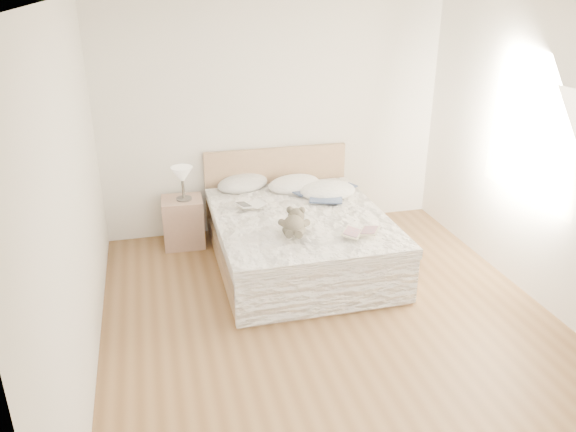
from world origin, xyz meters
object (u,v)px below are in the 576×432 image
at_px(bed, 298,237).
at_px(table_lamp, 182,177).
at_px(photo_book, 250,205).
at_px(teddy_bear, 294,232).
at_px(childrens_book, 361,233).
at_px(nightstand, 183,222).

xyz_separation_m(bed, table_lamp, (-1.12, 0.73, 0.52)).
bearing_deg(bed, photo_book, 154.95).
bearing_deg(teddy_bear, photo_book, 123.14).
height_order(photo_book, childrens_book, same).
bearing_deg(table_lamp, nightstand, 136.18).
relative_size(table_lamp, photo_book, 1.31).
xyz_separation_m(childrens_book, teddy_bear, (-0.62, 0.13, 0.02)).
height_order(nightstand, teddy_bear, teddy_bear).
bearing_deg(childrens_book, photo_book, 167.83).
xyz_separation_m(bed, childrens_book, (0.42, -0.72, 0.32)).
bearing_deg(bed, table_lamp, 146.76).
height_order(nightstand, photo_book, photo_book).
bearing_deg(nightstand, teddy_bear, -55.08).
bearing_deg(childrens_book, nightstand, 171.19).
bearing_deg(photo_book, bed, -46.99).
relative_size(bed, table_lamp, 5.67).
bearing_deg(nightstand, childrens_book, -43.43).
bearing_deg(nightstand, photo_book, -38.48).
xyz_separation_m(bed, teddy_bear, (-0.20, -0.59, 0.34)).
bearing_deg(bed, teddy_bear, -109.07).
relative_size(bed, childrens_book, 6.16).
bearing_deg(teddy_bear, table_lamp, 139.97).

